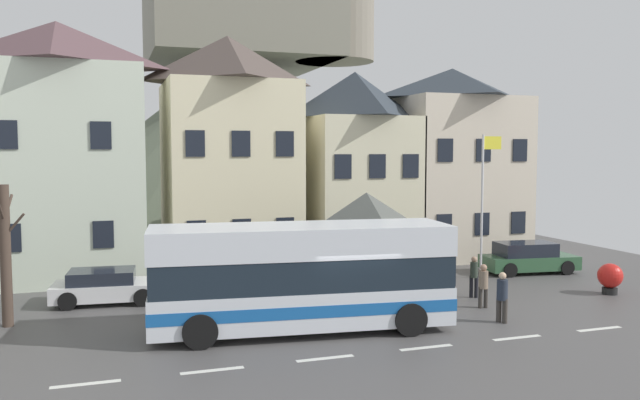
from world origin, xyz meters
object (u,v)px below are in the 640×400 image
(pedestrian_03, at_px, (483,283))
(transit_bus, at_px, (301,278))
(parked_car_01, at_px, (528,258))
(pedestrian_00, at_px, (502,295))
(flagpole, at_px, (484,194))
(townhouse_01, at_px, (59,152))
(townhouse_02, at_px, (228,153))
(pedestrian_02, at_px, (440,277))
(parked_car_00, at_px, (106,286))
(pedestrian_01, at_px, (474,275))
(townhouse_03, at_px, (355,167))
(public_bench, at_px, (334,274))
(townhouse_04, at_px, (451,163))
(parked_car_02, at_px, (338,267))
(bus_shelter, at_px, (366,213))
(bare_tree_01, at_px, (5,251))
(harbour_buoy, at_px, (610,277))
(hilltop_castle, at_px, (240,127))

(pedestrian_03, bearing_deg, transit_bus, -174.00)
(parked_car_01, distance_m, pedestrian_00, 9.24)
(transit_bus, distance_m, flagpole, 11.46)
(townhouse_01, bearing_deg, townhouse_02, 3.27)
(pedestrian_00, distance_m, pedestrian_02, 3.30)
(transit_bus, distance_m, parked_car_00, 8.14)
(townhouse_02, bearing_deg, pedestrian_01, -50.33)
(townhouse_03, height_order, pedestrian_03, townhouse_03)
(townhouse_01, xyz_separation_m, public_bench, (10.66, -4.97, -5.01))
(parked_car_00, bearing_deg, townhouse_04, 23.50)
(parked_car_02, relative_size, public_bench, 2.50)
(townhouse_04, xyz_separation_m, pedestrian_02, (-5.77, -9.33, -4.02))
(townhouse_04, relative_size, parked_car_01, 2.24)
(bus_shelter, xyz_separation_m, parked_car_01, (8.75, 1.97, -2.48))
(pedestrian_00, bearing_deg, bare_tree_01, 163.31)
(pedestrian_00, bearing_deg, transit_bus, 169.81)
(townhouse_02, xyz_separation_m, public_bench, (3.34, -5.39, -4.94))
(townhouse_01, xyz_separation_m, bus_shelter, (11.18, -7.13, -2.32))
(pedestrian_01, bearing_deg, bare_tree_01, 175.98)
(flagpole, bearing_deg, public_bench, 175.33)
(bus_shelter, xyz_separation_m, pedestrian_01, (3.72, -1.60, -2.28))
(public_bench, bearing_deg, transit_bus, -118.24)
(townhouse_03, relative_size, parked_car_02, 2.31)
(bare_tree_01, bearing_deg, pedestrian_03, -9.63)
(townhouse_03, bearing_deg, harbour_buoy, -56.99)
(townhouse_02, relative_size, pedestrian_01, 6.93)
(parked_car_02, height_order, public_bench, parked_car_02)
(parked_car_00, relative_size, parked_car_01, 0.91)
(townhouse_04, relative_size, harbour_buoy, 8.23)
(hilltop_castle, bearing_deg, pedestrian_00, -86.18)
(townhouse_01, xyz_separation_m, pedestrian_02, (13.40, -8.83, -4.59))
(parked_car_01, height_order, public_bench, parked_car_01)
(parked_car_02, distance_m, bare_tree_01, 12.69)
(parked_car_01, relative_size, bare_tree_01, 0.93)
(hilltop_castle, distance_m, bare_tree_01, 30.41)
(townhouse_04, height_order, transit_bus, townhouse_04)
(flagpole, bearing_deg, townhouse_04, 72.97)
(townhouse_04, distance_m, public_bench, 11.05)
(parked_car_00, height_order, flagpole, flagpole)
(townhouse_02, relative_size, parked_car_00, 2.73)
(bus_shelter, height_order, pedestrian_00, bus_shelter)
(hilltop_castle, bearing_deg, parked_car_02, -91.77)
(townhouse_03, relative_size, flagpole, 1.51)
(bare_tree_01, bearing_deg, townhouse_01, 81.03)
(pedestrian_00, height_order, harbour_buoy, pedestrian_00)
(pedestrian_00, bearing_deg, harbour_buoy, 19.34)
(hilltop_castle, height_order, flagpole, hilltop_castle)
(pedestrian_00, height_order, pedestrian_02, pedestrian_00)
(pedestrian_00, height_order, public_bench, pedestrian_00)
(transit_bus, bearing_deg, flagpole, 35.25)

